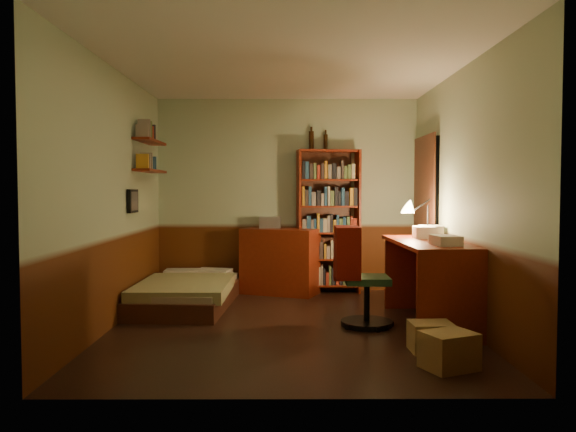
{
  "coord_description": "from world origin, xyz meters",
  "views": [
    {
      "loc": [
        -0.03,
        -5.62,
        1.37
      ],
      "look_at": [
        0.0,
        0.25,
        1.1
      ],
      "focal_mm": 35.0,
      "sensor_mm": 36.0,
      "label": 1
    }
  ],
  "objects_px": {
    "bookshelf": "(328,221)",
    "cardboard_box_a": "(449,351)",
    "cardboard_box_b": "(431,337)",
    "desk_lamp": "(428,211)",
    "bed": "(187,283)",
    "desk": "(429,283)",
    "office_chair": "(367,270)",
    "mini_stereo": "(270,222)",
    "dresser": "(280,261)"
  },
  "relations": [
    {
      "from": "cardboard_box_a",
      "to": "desk_lamp",
      "type": "bearing_deg",
      "value": 80.35
    },
    {
      "from": "bed",
      "to": "cardboard_box_a",
      "type": "bearing_deg",
      "value": -40.44
    },
    {
      "from": "cardboard_box_a",
      "to": "office_chair",
      "type": "bearing_deg",
      "value": 107.71
    },
    {
      "from": "mini_stereo",
      "to": "bookshelf",
      "type": "bearing_deg",
      "value": -1.32
    },
    {
      "from": "cardboard_box_a",
      "to": "bookshelf",
      "type": "bearing_deg",
      "value": 101.91
    },
    {
      "from": "desk_lamp",
      "to": "desk",
      "type": "bearing_deg",
      "value": -80.16
    },
    {
      "from": "desk_lamp",
      "to": "cardboard_box_b",
      "type": "relative_size",
      "value": 1.59
    },
    {
      "from": "bed",
      "to": "bookshelf",
      "type": "distance_m",
      "value": 2.06
    },
    {
      "from": "desk_lamp",
      "to": "cardboard_box_a",
      "type": "height_order",
      "value": "desk_lamp"
    },
    {
      "from": "desk_lamp",
      "to": "cardboard_box_b",
      "type": "height_order",
      "value": "desk_lamp"
    },
    {
      "from": "desk",
      "to": "desk_lamp",
      "type": "distance_m",
      "value": 0.95
    },
    {
      "from": "cardboard_box_b",
      "to": "bookshelf",
      "type": "bearing_deg",
      "value": 103.57
    },
    {
      "from": "desk",
      "to": "cardboard_box_a",
      "type": "distance_m",
      "value": 1.48
    },
    {
      "from": "dresser",
      "to": "cardboard_box_b",
      "type": "relative_size",
      "value": 2.77
    },
    {
      "from": "mini_stereo",
      "to": "office_chair",
      "type": "bearing_deg",
      "value": -60.17
    },
    {
      "from": "mini_stereo",
      "to": "office_chair",
      "type": "xyz_separation_m",
      "value": [
        1.03,
        -1.91,
        -0.37
      ]
    },
    {
      "from": "office_chair",
      "to": "desk",
      "type": "bearing_deg",
      "value": 7.64
    },
    {
      "from": "bed",
      "to": "desk_lamp",
      "type": "distance_m",
      "value": 2.91
    },
    {
      "from": "cardboard_box_a",
      "to": "mini_stereo",
      "type": "bearing_deg",
      "value": 114.04
    },
    {
      "from": "mini_stereo",
      "to": "cardboard_box_a",
      "type": "height_order",
      "value": "mini_stereo"
    },
    {
      "from": "bookshelf",
      "to": "cardboard_box_b",
      "type": "bearing_deg",
      "value": -84.08
    },
    {
      "from": "desk",
      "to": "office_chair",
      "type": "relative_size",
      "value": 1.39
    },
    {
      "from": "mini_stereo",
      "to": "cardboard_box_b",
      "type": "xyz_separation_m",
      "value": [
        1.44,
        -2.8,
        -0.82
      ]
    },
    {
      "from": "bed",
      "to": "bookshelf",
      "type": "xyz_separation_m",
      "value": [
        1.74,
        0.88,
        0.68
      ]
    },
    {
      "from": "dresser",
      "to": "desk",
      "type": "xyz_separation_m",
      "value": [
        1.54,
        -1.71,
        -0.01
      ]
    },
    {
      "from": "bookshelf",
      "to": "desk_lamp",
      "type": "bearing_deg",
      "value": -56.37
    },
    {
      "from": "mini_stereo",
      "to": "bookshelf",
      "type": "height_order",
      "value": "bookshelf"
    },
    {
      "from": "dresser",
      "to": "office_chair",
      "type": "bearing_deg",
      "value": -42.2
    },
    {
      "from": "bookshelf",
      "to": "desk",
      "type": "bearing_deg",
      "value": -71.16
    },
    {
      "from": "bookshelf",
      "to": "cardboard_box_b",
      "type": "distance_m",
      "value": 2.96
    },
    {
      "from": "dresser",
      "to": "mini_stereo",
      "type": "xyz_separation_m",
      "value": [
        -0.14,
        0.12,
        0.51
      ]
    },
    {
      "from": "dresser",
      "to": "desk_lamp",
      "type": "distance_m",
      "value": 2.12
    },
    {
      "from": "mini_stereo",
      "to": "desk_lamp",
      "type": "relative_size",
      "value": 0.5
    },
    {
      "from": "desk",
      "to": "cardboard_box_a",
      "type": "bearing_deg",
      "value": -100.0
    },
    {
      "from": "desk",
      "to": "cardboard_box_b",
      "type": "xyz_separation_m",
      "value": [
        -0.23,
        -0.97,
        -0.3
      ]
    },
    {
      "from": "bookshelf",
      "to": "desk_lamp",
      "type": "height_order",
      "value": "bookshelf"
    },
    {
      "from": "bed",
      "to": "cardboard_box_b",
      "type": "distance_m",
      "value": 3.05
    },
    {
      "from": "desk",
      "to": "office_chair",
      "type": "height_order",
      "value": "office_chair"
    },
    {
      "from": "cardboard_box_a",
      "to": "dresser",
      "type": "bearing_deg",
      "value": 112.8
    },
    {
      "from": "dresser",
      "to": "desk",
      "type": "relative_size",
      "value": 0.61
    },
    {
      "from": "bed",
      "to": "desk_lamp",
      "type": "relative_size",
      "value": 3.28
    },
    {
      "from": "desk_lamp",
      "to": "office_chair",
      "type": "distance_m",
      "value": 1.19
    },
    {
      "from": "desk_lamp",
      "to": "cardboard_box_b",
      "type": "bearing_deg",
      "value": -80.72
    },
    {
      "from": "bed",
      "to": "bookshelf",
      "type": "bearing_deg",
      "value": 30.67
    },
    {
      "from": "cardboard_box_a",
      "to": "cardboard_box_b",
      "type": "relative_size",
      "value": 1.08
    },
    {
      "from": "bookshelf",
      "to": "cardboard_box_a",
      "type": "bearing_deg",
      "value": -85.73
    },
    {
      "from": "bed",
      "to": "desk",
      "type": "xyz_separation_m",
      "value": [
        2.63,
        -0.92,
        0.15
      ]
    },
    {
      "from": "desk",
      "to": "cardboard_box_b",
      "type": "bearing_deg",
      "value": -104.86
    },
    {
      "from": "office_chair",
      "to": "cardboard_box_a",
      "type": "height_order",
      "value": "office_chair"
    },
    {
      "from": "mini_stereo",
      "to": "office_chair",
      "type": "height_order",
      "value": "office_chair"
    }
  ]
}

